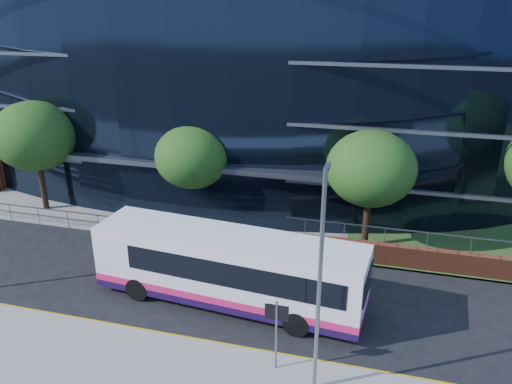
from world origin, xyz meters
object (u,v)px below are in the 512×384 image
(tree_far_a, at_px, (35,136))
(streetlight_east, at_px, (320,279))
(street_sign, at_px, (277,321))
(city_bus, at_px, (230,268))
(tree_far_c, at_px, (371,169))
(tree_far_b, at_px, (192,157))

(tree_far_a, relative_size, streetlight_east, 0.87)
(streetlight_east, bearing_deg, tree_far_a, 149.54)
(street_sign, xyz_separation_m, streetlight_east, (1.50, -0.59, 2.29))
(streetlight_east, height_order, city_bus, streetlight_east)
(tree_far_c, bearing_deg, tree_far_a, 180.00)
(street_sign, height_order, tree_far_c, tree_far_c)
(tree_far_b, relative_size, tree_far_c, 0.93)
(tree_far_a, height_order, tree_far_b, tree_far_a)
(tree_far_a, distance_m, tree_far_c, 20.00)
(street_sign, height_order, tree_far_a, tree_far_a)
(street_sign, xyz_separation_m, tree_far_c, (2.50, 10.59, 2.39))
(street_sign, distance_m, streetlight_east, 2.80)
(tree_far_b, xyz_separation_m, city_bus, (4.59, -7.34, -2.49))
(tree_far_b, distance_m, streetlight_east, 14.74)
(city_bus, bearing_deg, street_sign, -47.09)
(street_sign, bearing_deg, city_bus, 127.84)
(streetlight_east, xyz_separation_m, city_bus, (-4.41, 4.33, -2.72))
(tree_far_c, distance_m, city_bus, 9.16)
(tree_far_a, xyz_separation_m, tree_far_c, (20.00, 0.00, -0.33))
(tree_far_b, distance_m, city_bus, 9.01)
(tree_far_b, bearing_deg, tree_far_c, -2.86)
(street_sign, relative_size, city_bus, 0.23)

